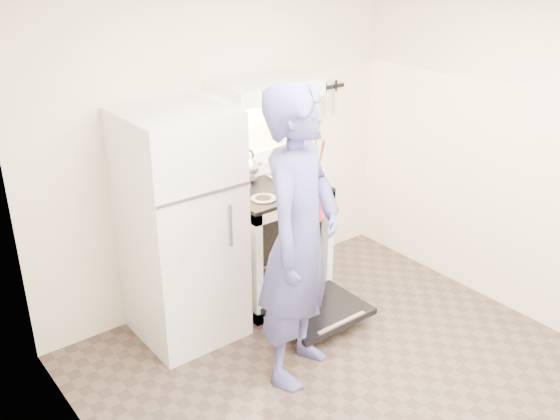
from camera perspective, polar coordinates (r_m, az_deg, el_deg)
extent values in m
plane|color=#4C3F35|center=(4.24, 9.24, -16.76)|extent=(3.60, 3.60, 0.00)
cube|color=beige|center=(4.84, -5.36, 5.91)|extent=(3.20, 0.02, 2.50)
cube|color=silver|center=(4.44, -9.01, -1.60)|extent=(0.70, 0.70, 1.70)
cube|color=silver|center=(5.02, -0.79, -3.08)|extent=(0.76, 0.65, 0.92)
cube|color=black|center=(4.82, -0.83, 1.95)|extent=(0.76, 0.65, 0.03)
cube|color=silver|center=(5.00, -2.81, 4.14)|extent=(0.76, 0.07, 0.20)
cube|color=black|center=(4.79, 3.57, -9.22)|extent=(0.70, 0.54, 0.04)
cube|color=slate|center=(5.03, -0.79, -3.28)|extent=(0.60, 0.52, 0.01)
cube|color=silver|center=(4.65, -1.45, 11.11)|extent=(0.76, 0.50, 0.12)
cube|color=black|center=(5.36, 4.24, 11.07)|extent=(0.40, 0.02, 0.03)
cylinder|color=#93714C|center=(5.04, -0.31, -3.05)|extent=(0.35, 0.35, 0.02)
cylinder|color=silver|center=(4.75, 3.55, 2.96)|extent=(0.10, 0.10, 0.13)
imported|color=#3E417F|center=(3.90, 1.79, -2.74)|extent=(0.86, 0.75, 1.98)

